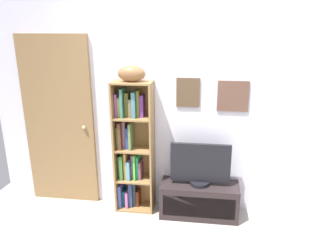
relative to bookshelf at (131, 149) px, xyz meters
The scene contains 6 objects.
back_wall 0.92m from the bookshelf, ahead, with size 4.80×0.08×2.51m.
bookshelf is the anchor object (origin of this frame).
football 0.86m from the bookshelf, 37.18° to the right, with size 0.29×0.17×0.17m, color olive.
tv_stand 0.97m from the bookshelf, ahead, with size 0.87×0.34×0.39m.
television 0.80m from the bookshelf, ahead, with size 0.66×0.22×0.48m.
door 0.92m from the bookshelf, behind, with size 0.84×0.09×2.00m.
Camera 1 is at (0.12, -2.27, 2.04)m, focal length 33.71 mm.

